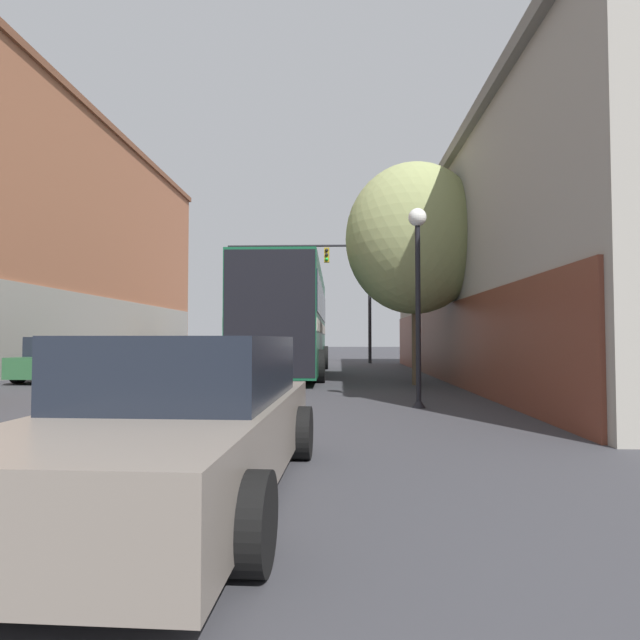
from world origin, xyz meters
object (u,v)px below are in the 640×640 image
bus (288,318)px  parked_car_left_distant (72,360)px  parked_car_left_mid (218,349)px  traffic_signal_gantry (328,274)px  hatchback_foreground (186,419)px  street_tree_near (414,239)px  parked_car_left_far (185,352)px  street_lamp (418,282)px

bus → parked_car_left_distant: 7.31m
parked_car_left_mid → traffic_signal_gantry: bearing=-137.0°
traffic_signal_gantry → hatchback_foreground: bearing=-91.7°
hatchback_foreground → street_tree_near: size_ratio=0.68×
hatchback_foreground → parked_car_left_far: hatchback_foreground is taller
hatchback_foreground → street_lamp: street_lamp is taller
parked_car_left_mid → parked_car_left_far: 6.41m
parked_car_left_mid → hatchback_foreground: bearing=-173.7°
parked_car_left_distant → bus: bearing=-67.1°
bus → parked_car_left_far: 10.98m
traffic_signal_gantry → street_tree_near: (2.79, -12.69, -0.64)m
hatchback_foreground → street_lamp: bearing=-26.1°
parked_car_left_distant → parked_car_left_far: bearing=0.3°
traffic_signal_gantry → street_lamp: bearing=-83.0°
bus → hatchback_foreground: size_ratio=2.46×
hatchback_foreground → parked_car_left_distant: 13.44m
street_lamp → bus: bearing=111.4°
parked_car_left_mid → street_lamp: (9.71, -23.75, 1.79)m
parked_car_left_far → street_lamp: 20.09m
bus → street_tree_near: 6.03m
parked_car_left_mid → street_lamp: 25.72m
parked_car_left_far → parked_car_left_distant: (-0.07, -11.39, 0.03)m
parked_car_left_mid → street_tree_near: bearing=-158.5°
parked_car_left_mid → parked_car_left_far: size_ratio=1.12×
parked_car_left_far → street_lamp: bearing=-146.4°
parked_car_left_distant → parked_car_left_mid: bearing=-0.4°
hatchback_foreground → street_tree_near: 11.26m
parked_car_left_mid → parked_car_left_distant: size_ratio=1.10×
parked_car_left_distant → traffic_signal_gantry: bearing=-33.9°
parked_car_left_mid → street_tree_near: street_tree_near is taller
parked_car_left_distant → street_lamp: size_ratio=1.06×
street_lamp → traffic_signal_gantry: bearing=97.0°
bus → parked_car_left_mid: (-6.31, 15.08, -1.46)m
bus → hatchback_foreground: bus is taller
bus → parked_car_left_mid: 16.41m
street_lamp → parked_car_left_far: bearing=119.9°
traffic_signal_gantry → parked_car_left_far: bearing=-179.6°
hatchback_foreground → street_tree_near: (3.48, 10.10, 3.57)m
bus → traffic_signal_gantry: bearing=-8.7°
traffic_signal_gantry → street_tree_near: bearing=-77.6°
parked_car_left_mid → parked_car_left_distant: parked_car_left_distant is taller
street_lamp → hatchback_foreground: bearing=-117.7°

